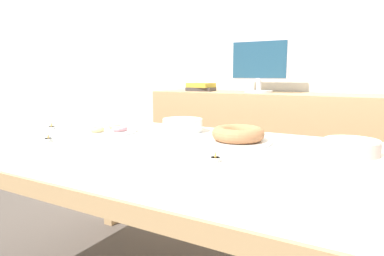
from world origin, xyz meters
TOP-DOWN VIEW (x-y plane):
  - wall_back at (0.00, 1.51)m, footprint 8.00×0.10m
  - dining_table at (0.00, 0.00)m, footprint 1.89×1.10m
  - sideboard at (0.00, 1.21)m, footprint 1.76×0.44m
  - computer_monitor at (-0.08, 1.21)m, footprint 0.42×0.20m
  - book_stack at (-0.56, 1.21)m, footprint 0.22×0.17m
  - cake_chocolate_round at (0.65, 0.14)m, footprint 0.32×0.32m
  - cake_golden_bundt at (0.19, 0.19)m, footprint 0.30×0.30m
  - pastry_platter at (-0.53, 0.10)m, footprint 0.33×0.33m
  - plate_stack at (-0.19, 0.33)m, footprint 0.21×0.21m
  - tealight_near_front at (-0.86, 0.03)m, footprint 0.04×0.04m
  - tealight_near_cakes at (0.67, 0.44)m, footprint 0.04×0.04m
  - tealight_left_edge at (-0.57, -0.21)m, footprint 0.04×0.04m
  - tealight_right_edge at (0.24, -0.16)m, footprint 0.04×0.04m

SIDE VIEW (x-z plane):
  - sideboard at x=0.00m, z-range 0.00..0.91m
  - dining_table at x=0.00m, z-range 0.30..1.04m
  - tealight_near_front at x=-0.86m, z-range 0.73..0.77m
  - tealight_near_cakes at x=0.67m, z-range 0.73..0.77m
  - tealight_left_edge at x=-0.57m, z-range 0.73..0.77m
  - tealight_right_edge at x=0.24m, z-range 0.73..0.77m
  - pastry_platter at x=-0.53m, z-range 0.73..0.77m
  - cake_chocolate_round at x=0.65m, z-range 0.73..0.80m
  - cake_golden_bundt at x=0.19m, z-range 0.74..0.81m
  - plate_stack at x=-0.19m, z-range 0.74..0.81m
  - book_stack at x=-0.56m, z-range 0.91..0.97m
  - computer_monitor at x=-0.08m, z-range 0.91..1.29m
  - wall_back at x=0.00m, z-range 0.00..2.60m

